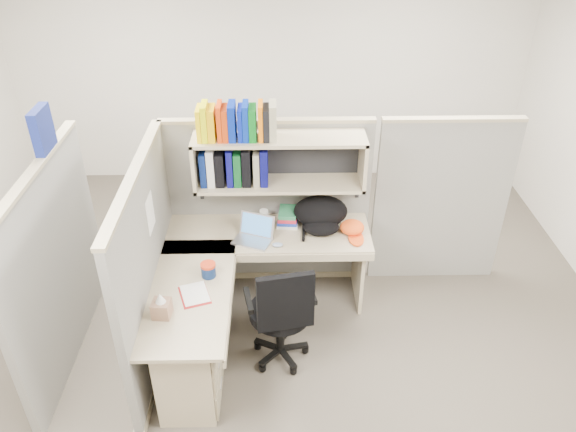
{
  "coord_description": "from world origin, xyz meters",
  "views": [
    {
      "loc": [
        0.09,
        -3.4,
        3.42
      ],
      "look_at": [
        0.16,
        0.25,
        1.1
      ],
      "focal_mm": 35.0,
      "sensor_mm": 36.0,
      "label": 1
    }
  ],
  "objects_px": {
    "laptop": "(252,231)",
    "task_chair": "(281,328)",
    "snack_canister": "(208,270)",
    "desk": "(214,329)",
    "backpack": "(321,215)"
  },
  "relations": [
    {
      "from": "desk",
      "to": "laptop",
      "type": "bearing_deg",
      "value": 69.0
    },
    {
      "from": "backpack",
      "to": "task_chair",
      "type": "xyz_separation_m",
      "value": [
        -0.35,
        -0.82,
        -0.51
      ]
    },
    {
      "from": "desk",
      "to": "snack_canister",
      "type": "bearing_deg",
      "value": 98.73
    },
    {
      "from": "snack_canister",
      "to": "task_chair",
      "type": "relative_size",
      "value": 0.12
    },
    {
      "from": "backpack",
      "to": "task_chair",
      "type": "distance_m",
      "value": 1.03
    },
    {
      "from": "snack_canister",
      "to": "task_chair",
      "type": "xyz_separation_m",
      "value": [
        0.55,
        -0.19,
        -0.43
      ]
    },
    {
      "from": "backpack",
      "to": "snack_canister",
      "type": "distance_m",
      "value": 1.1
    },
    {
      "from": "laptop",
      "to": "snack_canister",
      "type": "relative_size",
      "value": 2.59
    },
    {
      "from": "backpack",
      "to": "snack_canister",
      "type": "relative_size",
      "value": 3.97
    },
    {
      "from": "task_chair",
      "to": "desk",
      "type": "bearing_deg",
      "value": -170.8
    },
    {
      "from": "backpack",
      "to": "snack_canister",
      "type": "bearing_deg",
      "value": -124.68
    },
    {
      "from": "laptop",
      "to": "backpack",
      "type": "relative_size",
      "value": 0.65
    },
    {
      "from": "laptop",
      "to": "task_chair",
      "type": "distance_m",
      "value": 0.83
    },
    {
      "from": "snack_canister",
      "to": "backpack",
      "type": "bearing_deg",
      "value": 35.16
    },
    {
      "from": "laptop",
      "to": "backpack",
      "type": "distance_m",
      "value": 0.61
    }
  ]
}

